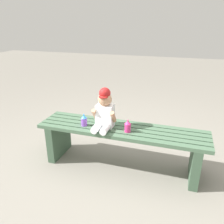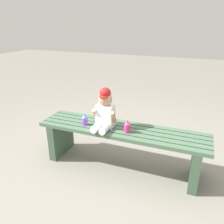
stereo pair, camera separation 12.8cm
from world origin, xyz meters
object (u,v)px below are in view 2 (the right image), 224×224
at_px(park_bench, 121,141).
at_px(child_figure, 105,110).
at_px(sippy_cup_right, 127,127).
at_px(sippy_cup_left, 85,120).

xyz_separation_m(park_bench, child_figure, (-0.17, -0.03, 0.32)).
bearing_deg(child_figure, sippy_cup_right, -7.24).
height_order(sippy_cup_left, sippy_cup_right, same).
bearing_deg(sippy_cup_left, sippy_cup_right, 0.00).
height_order(park_bench, child_figure, child_figure).
relative_size(park_bench, sippy_cup_right, 13.66).
xyz_separation_m(child_figure, sippy_cup_right, (0.25, -0.03, -0.12)).
distance_m(park_bench, sippy_cup_left, 0.43).
bearing_deg(park_bench, child_figure, -169.52).
bearing_deg(sippy_cup_left, child_figure, 8.54).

